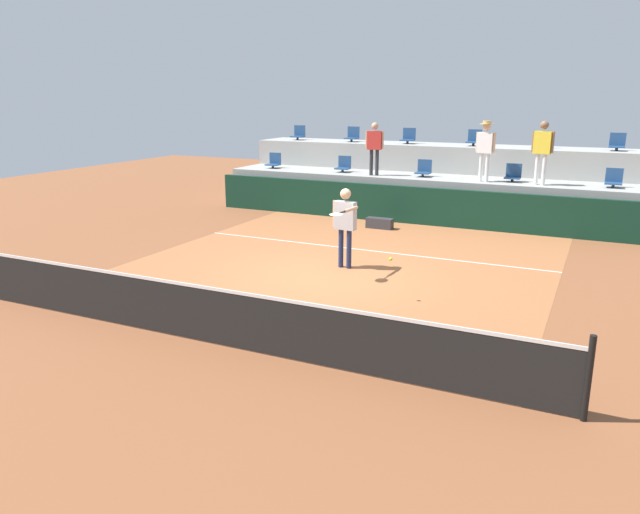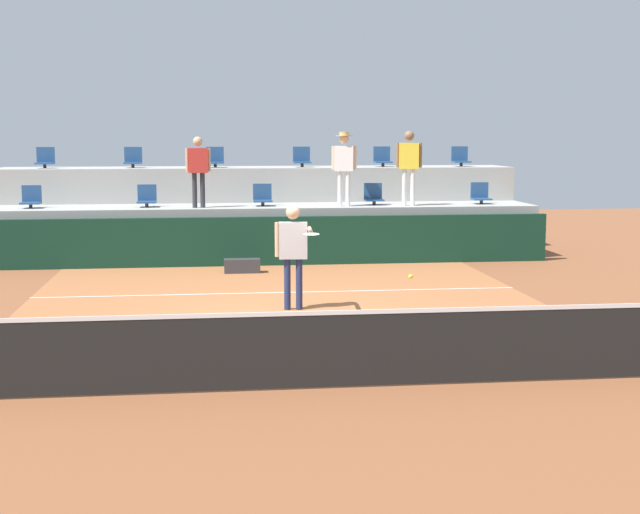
% 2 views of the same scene
% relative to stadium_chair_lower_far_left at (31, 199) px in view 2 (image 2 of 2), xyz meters
% --- Properties ---
extents(ground_plane, '(40.00, 40.00, 0.00)m').
position_rel_stadium_chair_lower_far_left_xyz_m(ground_plane, '(5.33, -7.23, -1.46)').
color(ground_plane, brown).
extents(court_inner_paint, '(9.00, 10.00, 0.01)m').
position_rel_stadium_chair_lower_far_left_xyz_m(court_inner_paint, '(5.33, -6.23, -1.46)').
color(court_inner_paint, '#A36038').
rests_on(court_inner_paint, ground_plane).
extents(court_service_line, '(9.00, 0.06, 0.00)m').
position_rel_stadium_chair_lower_far_left_xyz_m(court_service_line, '(5.33, -4.83, -1.46)').
color(court_service_line, silver).
rests_on(court_service_line, ground_plane).
extents(tennis_net, '(10.48, 0.08, 1.07)m').
position_rel_stadium_chair_lower_far_left_xyz_m(tennis_net, '(5.33, -11.23, -0.97)').
color(tennis_net, black).
rests_on(tennis_net, ground_plane).
extents(sponsor_backboard, '(13.00, 0.16, 1.10)m').
position_rel_stadium_chair_lower_far_left_xyz_m(sponsor_backboard, '(5.33, -1.23, -0.91)').
color(sponsor_backboard, '#0F3323').
rests_on(sponsor_backboard, ground_plane).
extents(seating_tier_lower, '(13.00, 1.80, 1.25)m').
position_rel_stadium_chair_lower_far_left_xyz_m(seating_tier_lower, '(5.33, 0.07, -0.84)').
color(seating_tier_lower, '#9E9E99').
rests_on(seating_tier_lower, ground_plane).
extents(seating_tier_upper, '(13.00, 1.80, 2.10)m').
position_rel_stadium_chair_lower_far_left_xyz_m(seating_tier_upper, '(5.33, 1.87, -0.41)').
color(seating_tier_upper, '#9E9E99').
rests_on(seating_tier_upper, ground_plane).
extents(stadium_chair_lower_far_left, '(0.44, 0.40, 0.52)m').
position_rel_stadium_chair_lower_far_left_xyz_m(stadium_chair_lower_far_left, '(0.00, 0.00, 0.00)').
color(stadium_chair_lower_far_left, '#2D2D33').
rests_on(stadium_chair_lower_far_left, seating_tier_lower).
extents(stadium_chair_lower_left, '(0.44, 0.40, 0.52)m').
position_rel_stadium_chair_lower_far_left_xyz_m(stadium_chair_lower_left, '(2.62, 0.00, 0.00)').
color(stadium_chair_lower_left, '#2D2D33').
rests_on(stadium_chair_lower_left, seating_tier_lower).
extents(stadium_chair_lower_center, '(0.44, 0.40, 0.52)m').
position_rel_stadium_chair_lower_far_left_xyz_m(stadium_chair_lower_center, '(5.32, 0.00, 0.00)').
color(stadium_chair_lower_center, '#2D2D33').
rests_on(stadium_chair_lower_center, seating_tier_lower).
extents(stadium_chair_lower_right, '(0.44, 0.40, 0.52)m').
position_rel_stadium_chair_lower_far_left_xyz_m(stadium_chair_lower_right, '(8.00, 0.00, 0.00)').
color(stadium_chair_lower_right, '#2D2D33').
rests_on(stadium_chair_lower_right, seating_tier_lower).
extents(stadium_chair_lower_far_right, '(0.44, 0.40, 0.52)m').
position_rel_stadium_chair_lower_far_left_xyz_m(stadium_chair_lower_far_right, '(10.65, 0.00, 0.00)').
color(stadium_chair_lower_far_right, '#2D2D33').
rests_on(stadium_chair_lower_far_right, seating_tier_lower).
extents(stadium_chair_upper_far_left, '(0.44, 0.40, 0.52)m').
position_rel_stadium_chair_lower_far_left_xyz_m(stadium_chair_upper_far_left, '(0.03, 1.80, 0.85)').
color(stadium_chair_upper_far_left, '#2D2D33').
rests_on(stadium_chair_upper_far_left, seating_tier_upper).
extents(stadium_chair_upper_left, '(0.44, 0.40, 0.52)m').
position_rel_stadium_chair_lower_far_left_xyz_m(stadium_chair_upper_left, '(2.18, 1.80, 0.85)').
color(stadium_chair_upper_left, '#2D2D33').
rests_on(stadium_chair_upper_left, seating_tier_upper).
extents(stadium_chair_upper_mid_left, '(0.44, 0.40, 0.52)m').
position_rel_stadium_chair_lower_far_left_xyz_m(stadium_chair_upper_mid_left, '(4.23, 1.80, 0.85)').
color(stadium_chair_upper_mid_left, '#2D2D33').
rests_on(stadium_chair_upper_mid_left, seating_tier_upper).
extents(stadium_chair_upper_mid_right, '(0.44, 0.40, 0.52)m').
position_rel_stadium_chair_lower_far_left_xyz_m(stadium_chair_upper_mid_right, '(6.45, 1.80, 0.85)').
color(stadium_chair_upper_mid_right, '#2D2D33').
rests_on(stadium_chair_upper_mid_right, seating_tier_upper).
extents(stadium_chair_upper_right, '(0.44, 0.40, 0.52)m').
position_rel_stadium_chair_lower_far_left_xyz_m(stadium_chair_upper_right, '(8.55, 1.80, 0.85)').
color(stadium_chair_upper_right, '#2D2D33').
rests_on(stadium_chair_upper_right, seating_tier_upper).
extents(stadium_chair_upper_far_right, '(0.44, 0.40, 0.52)m').
position_rel_stadium_chair_lower_far_left_xyz_m(stadium_chair_upper_far_right, '(10.64, 1.80, 0.85)').
color(stadium_chair_upper_far_right, '#2D2D33').
rests_on(stadium_chair_upper_far_right, seating_tier_upper).
extents(tennis_player, '(0.65, 1.24, 1.76)m').
position_rel_stadium_chair_lower_far_left_xyz_m(tennis_player, '(5.46, -6.50, -0.38)').
color(tennis_player, navy).
rests_on(tennis_player, ground_plane).
extents(spectator_in_white, '(0.58, 0.25, 1.63)m').
position_rel_stadium_chair_lower_far_left_xyz_m(spectator_in_white, '(3.83, -0.38, 0.76)').
color(spectator_in_white, '#2D2D33').
rests_on(spectator_in_white, seating_tier_lower).
extents(spectator_with_hat, '(0.59, 0.49, 1.74)m').
position_rel_stadium_chair_lower_far_left_xyz_m(spectator_with_hat, '(7.22, -0.38, 0.85)').
color(spectator_with_hat, white).
rests_on(spectator_with_hat, seating_tier_lower).
extents(spectator_leaning_on_rail, '(0.61, 0.28, 1.77)m').
position_rel_stadium_chair_lower_far_left_xyz_m(spectator_leaning_on_rail, '(8.77, -0.38, 0.86)').
color(spectator_leaning_on_rail, white).
rests_on(spectator_leaning_on_rail, seating_tier_lower).
extents(tennis_ball, '(0.07, 0.07, 0.07)m').
position_rel_stadium_chair_lower_far_left_xyz_m(tennis_ball, '(7.08, -8.15, -0.66)').
color(tennis_ball, '#CCE033').
extents(equipment_bag, '(0.76, 0.28, 0.30)m').
position_rel_stadium_chair_lower_far_left_xyz_m(equipment_bag, '(4.74, -2.29, -1.31)').
color(equipment_bag, '#333338').
rests_on(equipment_bag, ground_plane).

